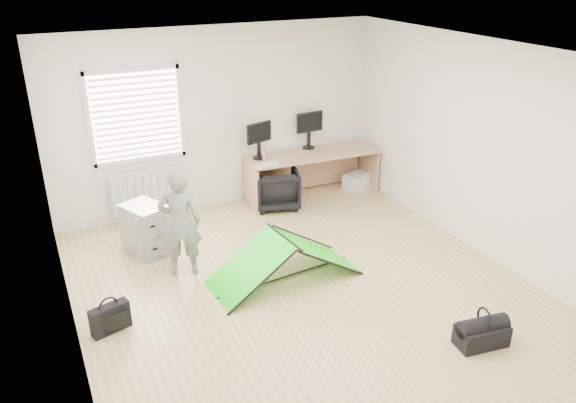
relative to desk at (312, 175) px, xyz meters
name	(u,v)px	position (x,y,z in m)	size (l,w,h in m)	color
ground	(303,287)	(-1.38, -2.36, -0.36)	(5.50, 5.50, 0.00)	tan
back_wall	(219,119)	(-1.38, 0.39, 0.99)	(5.00, 0.02, 2.70)	silver
window	(136,116)	(-2.58, 0.35, 1.19)	(1.20, 0.06, 1.20)	silver
radiator	(145,191)	(-2.58, 0.31, 0.09)	(1.00, 0.12, 0.60)	silver
desk	(312,175)	(0.00, 0.00, 0.00)	(2.14, 0.68, 0.73)	tan
filing_cabinet	(146,229)	(-2.81, -0.67, -0.04)	(0.42, 0.56, 0.66)	#949799
monitor_left	(259,145)	(-0.85, 0.13, 0.57)	(0.44, 0.10, 0.42)	black
monitor_right	(309,135)	(0.07, 0.25, 0.58)	(0.46, 0.10, 0.44)	black
keyboard	(267,164)	(-0.86, -0.18, 0.37)	(0.42, 0.14, 0.02)	beige
thermos	(265,155)	(-0.84, -0.05, 0.48)	(0.07, 0.07, 0.23)	#B3646B
office_chair	(276,188)	(-0.68, -0.12, -0.06)	(0.65, 0.67, 0.61)	black
person	(180,223)	(-2.54, -1.41, 0.32)	(0.50, 0.33, 1.36)	slate
kite	(285,258)	(-1.48, -2.08, -0.09)	(1.80, 0.79, 0.56)	#1DDF15
storage_crate	(357,181)	(0.85, -0.03, -0.24)	(0.44, 0.31, 0.25)	silver
tote_bag	(134,231)	(-2.92, -0.41, -0.17)	(0.33, 0.15, 0.39)	teal
laptop_bag	(110,318)	(-3.55, -2.22, -0.21)	(0.41, 0.12, 0.31)	black
white_box	(235,292)	(-2.16, -2.16, -0.32)	(0.10, 0.10, 0.10)	silver
duffel_bag	(482,335)	(-0.26, -4.07, -0.25)	(0.51, 0.26, 0.22)	black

